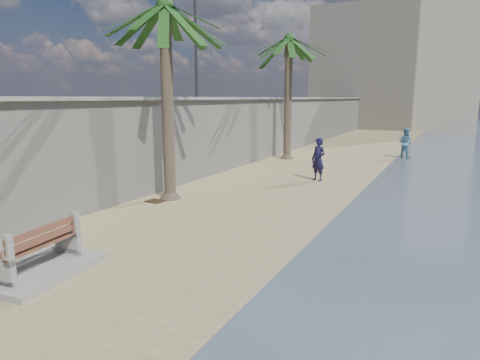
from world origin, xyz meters
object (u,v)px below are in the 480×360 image
(bench_far, at_px, (37,253))
(person_a, at_px, (318,156))
(person_b, at_px, (405,141))
(palm_back, at_px, (289,40))
(palm_mid, at_px, (165,8))

(bench_far, relative_size, person_a, 1.20)
(person_a, distance_m, person_b, 9.78)
(palm_back, height_order, person_b, palm_back)
(palm_back, relative_size, person_a, 3.60)
(palm_mid, bearing_deg, person_b, 67.18)
(bench_far, xyz_separation_m, person_b, (4.87, 21.81, 0.55))
(bench_far, distance_m, palm_mid, 9.16)
(person_a, bearing_deg, palm_back, 146.77)
(bench_far, height_order, palm_back, palm_back)
(palm_mid, distance_m, person_b, 17.30)
(palm_back, xyz_separation_m, person_a, (3.64, -5.92, -5.70))
(palm_back, distance_m, person_a, 8.99)
(palm_back, bearing_deg, bench_far, -85.72)
(bench_far, distance_m, person_b, 22.36)
(palm_mid, bearing_deg, person_a, 56.51)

